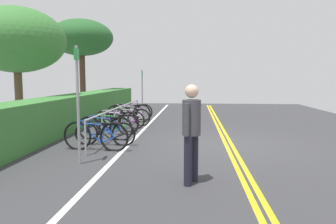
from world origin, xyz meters
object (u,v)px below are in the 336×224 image
(bicycle_0, at_px, (96,136))
(bicycle_2, at_px, (105,128))
(sign_post_near, at_px, (78,94))
(sign_post_far, at_px, (142,89))
(pedestrian, at_px, (191,127))
(tree_far_right, at_px, (81,38))
(bicycle_8, at_px, (132,112))
(bicycle_1, at_px, (105,133))
(bicycle_3, at_px, (112,124))
(bike_rack, at_px, (119,113))
(tree_mid, at_px, (16,40))
(bicycle_5, at_px, (122,120))
(bicycle_6, at_px, (130,117))
(bicycle_4, at_px, (116,121))
(bicycle_7, at_px, (129,114))

(bicycle_0, relative_size, bicycle_2, 1.01)
(bicycle_2, distance_m, sign_post_near, 2.96)
(sign_post_far, bearing_deg, sign_post_near, 179.91)
(bicycle_2, distance_m, pedestrian, 4.65)
(bicycle_2, relative_size, tree_far_right, 0.34)
(bicycle_8, bearing_deg, bicycle_1, -177.19)
(bicycle_3, relative_size, bicycle_8, 0.99)
(pedestrian, bearing_deg, bike_rack, 25.29)
(bicycle_3, distance_m, sign_post_far, 4.90)
(sign_post_far, bearing_deg, pedestrian, -165.85)
(bike_rack, height_order, tree_mid, tree_mid)
(bicycle_3, height_order, bicycle_5, bicycle_3)
(sign_post_far, bearing_deg, bicycle_6, 178.50)
(bike_rack, distance_m, bicycle_6, 1.51)
(bicycle_2, distance_m, bicycle_3, 0.85)
(pedestrian, bearing_deg, sign_post_near, 65.69)
(bicycle_8, bearing_deg, pedestrian, -162.33)
(bicycle_0, bearing_deg, bicycle_6, 0.10)
(bicycle_3, xyz_separation_m, bicycle_5, (1.37, -0.02, -0.02))
(bicycle_2, xyz_separation_m, tree_far_right, (8.89, 3.77, 3.73))
(pedestrian, bearing_deg, bicycle_2, 34.32)
(bicycle_4, relative_size, bicycle_6, 1.01)
(bicycle_3, height_order, sign_post_near, sign_post_near)
(bicycle_1, distance_m, tree_far_right, 11.09)
(bicycle_5, bearing_deg, bike_rack, -174.01)
(bicycle_8, height_order, tree_mid, tree_mid)
(bike_rack, relative_size, pedestrian, 4.07)
(bicycle_2, relative_size, bicycle_6, 1.03)
(bike_rack, distance_m, bicycle_1, 2.31)
(bike_rack, relative_size, bicycle_6, 4.19)
(sign_post_near, bearing_deg, bicycle_2, 4.22)
(bicycle_0, bearing_deg, bicycle_8, 1.94)
(bicycle_5, bearing_deg, bicycle_7, 1.86)
(bicycle_2, height_order, bicycle_8, bicycle_8)
(bike_rack, distance_m, tree_mid, 4.84)
(bicycle_5, relative_size, pedestrian, 1.00)
(bicycle_5, relative_size, bicycle_8, 0.97)
(pedestrian, height_order, sign_post_far, sign_post_far)
(bicycle_5, xyz_separation_m, bicycle_7, (1.49, 0.05, 0.05))
(bicycle_0, height_order, pedestrian, pedestrian)
(pedestrian, bearing_deg, bicycle_8, 17.67)
(sign_post_near, bearing_deg, bicycle_0, 2.11)
(sign_post_near, bearing_deg, sign_post_far, -0.09)
(bicycle_1, height_order, bicycle_7, bicycle_7)
(bicycle_2, bearing_deg, bicycle_6, -2.77)
(bicycle_1, xyz_separation_m, pedestrian, (-3.04, -2.39, 0.68))
(bicycle_6, bearing_deg, bicycle_3, 175.74)
(bicycle_6, xyz_separation_m, tree_mid, (-0.67, 4.08, 2.89))
(bicycle_0, xyz_separation_m, sign_post_far, (7.06, -0.06, 0.96))
(bicycle_0, relative_size, tree_far_right, 0.34)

